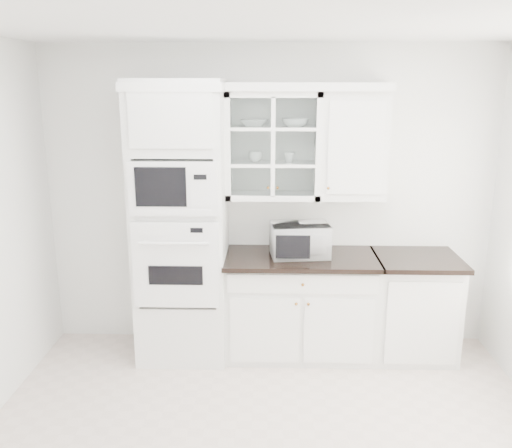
{
  "coord_description": "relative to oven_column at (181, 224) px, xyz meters",
  "views": [
    {
      "loc": [
        0.01,
        -3.03,
        2.36
      ],
      "look_at": [
        -0.1,
        1.05,
        1.3
      ],
      "focal_mm": 38.0,
      "sensor_mm": 36.0,
      "label": 1
    }
  ],
  "objects": [
    {
      "name": "countertop_microwave",
      "position": [
        1.01,
        0.03,
        -0.14
      ],
      "size": [
        0.53,
        0.46,
        0.28
      ],
      "primitive_type": "imported",
      "rotation": [
        0.0,
        0.0,
        3.26
      ],
      "color": "white",
      "rests_on": "base_cabinet_run"
    },
    {
      "name": "crown_molding",
      "position": [
        0.68,
        0.14,
        1.14
      ],
      "size": [
        2.14,
        0.38,
        0.07
      ],
      "primitive_type": "cube",
      "color": "white",
      "rests_on": "room_shell"
    },
    {
      "name": "cup_a",
      "position": [
        0.63,
        0.17,
        0.56
      ],
      "size": [
        0.15,
        0.15,
        0.09
      ],
      "primitive_type": "imported",
      "rotation": [
        0.0,
        0.0,
        0.27
      ],
      "color": "white",
      "rests_on": "upper_cabinet_glass"
    },
    {
      "name": "extra_base_cabinet",
      "position": [
        2.03,
        0.03,
        -0.74
      ],
      "size": [
        0.72,
        0.67,
        0.92
      ],
      "color": "white",
      "rests_on": "ground"
    },
    {
      "name": "room_shell",
      "position": [
        0.75,
        -0.99,
        0.58
      ],
      "size": [
        4.0,
        3.5,
        2.7
      ],
      "color": "white",
      "rests_on": "ground"
    },
    {
      "name": "base_cabinet_run",
      "position": [
        1.03,
        0.03,
        -0.74
      ],
      "size": [
        1.32,
        0.67,
        0.92
      ],
      "color": "white",
      "rests_on": "ground"
    },
    {
      "name": "oven_column",
      "position": [
        0.0,
        0.0,
        0.0
      ],
      "size": [
        0.76,
        0.68,
        2.4
      ],
      "color": "white",
      "rests_on": "ground"
    },
    {
      "name": "upper_cabinet_solid",
      "position": [
        1.46,
        0.17,
        0.65
      ],
      "size": [
        0.55,
        0.33,
        0.9
      ],
      "primitive_type": "cube",
      "color": "white",
      "rests_on": "room_shell"
    },
    {
      "name": "upper_cabinet_glass",
      "position": [
        0.78,
        0.17,
        0.65
      ],
      "size": [
        0.8,
        0.33,
        0.9
      ],
      "color": "white",
      "rests_on": "room_shell"
    },
    {
      "name": "bowl_a",
      "position": [
        0.62,
        0.16,
        0.84
      ],
      "size": [
        0.26,
        0.26,
        0.06
      ],
      "primitive_type": "imported",
      "rotation": [
        0.0,
        0.0,
        -0.11
      ],
      "color": "white",
      "rests_on": "upper_cabinet_glass"
    },
    {
      "name": "cup_b",
      "position": [
        0.92,
        0.16,
        0.55
      ],
      "size": [
        0.12,
        0.12,
        0.09
      ],
      "primitive_type": "imported",
      "rotation": [
        0.0,
        0.0,
        -0.26
      ],
      "color": "white",
      "rests_on": "upper_cabinet_glass"
    },
    {
      "name": "bowl_b",
      "position": [
        0.97,
        0.16,
        0.84
      ],
      "size": [
        0.28,
        0.28,
        0.07
      ],
      "primitive_type": "imported",
      "rotation": [
        0.0,
        0.0,
        0.35
      ],
      "color": "white",
      "rests_on": "upper_cabinet_glass"
    }
  ]
}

